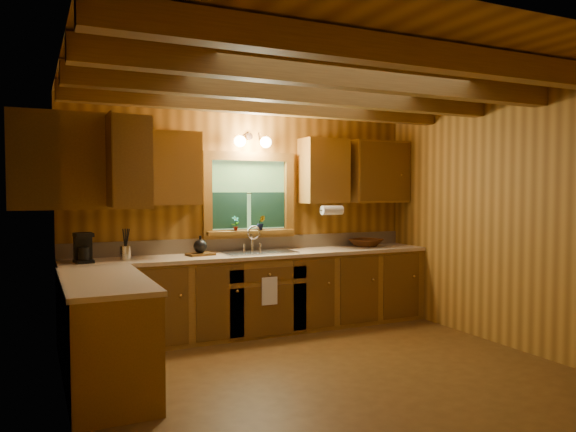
# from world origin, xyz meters

# --- Properties ---
(room) EXTENTS (4.20, 4.20, 4.20)m
(room) POSITION_xyz_m (0.00, 0.00, 1.30)
(room) COLOR #563815
(room) RESTS_ON ground
(ceiling_beams) EXTENTS (4.20, 2.54, 0.18)m
(ceiling_beams) POSITION_xyz_m (0.00, 0.00, 2.49)
(ceiling_beams) COLOR brown
(ceiling_beams) RESTS_ON room
(base_cabinets) EXTENTS (4.20, 2.22, 0.86)m
(base_cabinets) POSITION_xyz_m (-0.49, 1.28, 0.43)
(base_cabinets) COLOR brown
(base_cabinets) RESTS_ON ground
(countertop) EXTENTS (4.20, 2.24, 0.04)m
(countertop) POSITION_xyz_m (-0.48, 1.29, 0.88)
(countertop) COLOR tan
(countertop) RESTS_ON base_cabinets
(backsplash) EXTENTS (4.20, 0.02, 0.16)m
(backsplash) POSITION_xyz_m (0.00, 1.89, 0.98)
(backsplash) COLOR tan
(backsplash) RESTS_ON room
(dishwasher_panel) EXTENTS (0.02, 0.60, 0.80)m
(dishwasher_panel) POSITION_xyz_m (-1.47, 0.68, 0.43)
(dishwasher_panel) COLOR white
(dishwasher_panel) RESTS_ON base_cabinets
(upper_cabinets) EXTENTS (4.19, 1.77, 0.78)m
(upper_cabinets) POSITION_xyz_m (-0.56, 1.42, 1.84)
(upper_cabinets) COLOR brown
(upper_cabinets) RESTS_ON room
(window) EXTENTS (1.12, 0.08, 1.00)m
(window) POSITION_xyz_m (0.00, 1.87, 1.53)
(window) COLOR brown
(window) RESTS_ON room
(window_sill) EXTENTS (1.06, 0.14, 0.04)m
(window_sill) POSITION_xyz_m (0.00, 1.82, 1.12)
(window_sill) COLOR brown
(window_sill) RESTS_ON room
(wall_sconce) EXTENTS (0.45, 0.21, 0.17)m
(wall_sconce) POSITION_xyz_m (0.00, 1.75, 2.16)
(wall_sconce) COLOR black
(wall_sconce) RESTS_ON room
(paper_towel_roll) EXTENTS (0.27, 0.11, 0.11)m
(paper_towel_roll) POSITION_xyz_m (0.92, 1.53, 1.37)
(paper_towel_roll) COLOR white
(paper_towel_roll) RESTS_ON upper_cabinets
(dish_towel) EXTENTS (0.18, 0.01, 0.30)m
(dish_towel) POSITION_xyz_m (0.00, 1.26, 0.52)
(dish_towel) COLOR white
(dish_towel) RESTS_ON base_cabinets
(sink) EXTENTS (0.82, 0.48, 0.43)m
(sink) POSITION_xyz_m (0.00, 1.60, 0.86)
(sink) COLOR silver
(sink) RESTS_ON countertop
(coffee_maker) EXTENTS (0.16, 0.21, 0.29)m
(coffee_maker) POSITION_xyz_m (-1.86, 1.55, 1.04)
(coffee_maker) COLOR black
(coffee_maker) RESTS_ON countertop
(utensil_crock) EXTENTS (0.11, 0.11, 0.32)m
(utensil_crock) POSITION_xyz_m (-1.45, 1.61, 0.98)
(utensil_crock) COLOR silver
(utensil_crock) RESTS_ON countertop
(cutting_board) EXTENTS (0.31, 0.24, 0.02)m
(cutting_board) POSITION_xyz_m (-0.66, 1.64, 0.91)
(cutting_board) COLOR #5B3A13
(cutting_board) RESTS_ON countertop
(teakettle) EXTENTS (0.15, 0.15, 0.19)m
(teakettle) POSITION_xyz_m (-0.66, 1.64, 1.00)
(teakettle) COLOR black
(teakettle) RESTS_ON cutting_board
(wicker_basket) EXTENTS (0.52, 0.52, 0.10)m
(wicker_basket) POSITION_xyz_m (1.49, 1.66, 0.95)
(wicker_basket) COLOR #48230C
(wicker_basket) RESTS_ON countertop
(potted_plant_left) EXTENTS (0.10, 0.08, 0.17)m
(potted_plant_left) POSITION_xyz_m (-0.19, 1.80, 1.23)
(potted_plant_left) COLOR #5B3A13
(potted_plant_left) RESTS_ON window_sill
(potted_plant_right) EXTENTS (0.11, 0.10, 0.17)m
(potted_plant_right) POSITION_xyz_m (0.12, 1.79, 1.23)
(potted_plant_right) COLOR #5B3A13
(potted_plant_right) RESTS_ON window_sill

